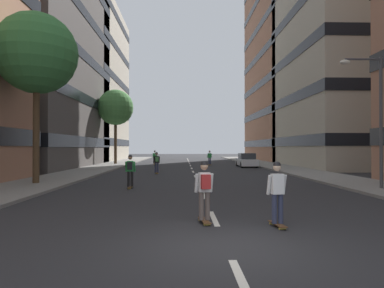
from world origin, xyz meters
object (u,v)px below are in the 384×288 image
Objects in this scene: street_tree_mid at (36,54)px; streetlamp_right at (374,108)px; skater_4 at (155,157)px; skater_0 at (210,157)px; skater_1 at (157,161)px; skater_3 at (130,169)px; skater_2 at (205,188)px; street_tree_near at (116,108)px; parked_car_near at (247,161)px; skater_5 at (277,191)px.

streetlamp_right is (17.83, -3.05, -3.38)m from street_tree_mid.
streetlamp_right is 29.32m from skater_4.
streetlamp_right reaches higher than skater_0.
skater_3 is (-0.64, -10.16, 0.00)m from skater_1.
skater_1 is at bearing 98.41° from skater_2.
street_tree_near is 13.25m from skater_0.
street_tree_mid is 24.48m from skater_4.
skater_0 is 1.00× the size of skater_3.
street_tree_near is 26.27m from skater_3.
street_tree_near is 23.29m from street_tree_mid.
street_tree_near reaches higher than parked_car_near.
skater_0 is 1.00× the size of skater_4.
skater_2 is at bearing -74.94° from street_tree_near.
street_tree_near is 5.19× the size of skater_2.
parked_car_near is at bearing -19.32° from street_tree_near.
street_tree_mid reaches higher than street_tree_near.
street_tree_near is (-15.42, 5.41, 6.42)m from parked_car_near.
street_tree_mid is 14.95m from skater_2.
parked_car_near is 21.35m from streetlamp_right.
skater_1 is at bearing -84.84° from skater_4.
skater_4 is at bearing 95.16° from skater_1.
skater_0 is at bearing 67.90° from skater_1.
skater_2 is 1.00× the size of skater_3.
street_tree_near is 36.08m from skater_5.
parked_car_near is 21.86m from skater_3.
skater_3 is (-12.24, 1.41, -3.12)m from streetlamp_right.
skater_2 is at bearing -68.08° from skater_3.
skater_1 and skater_4 have the same top height.
skater_1 and skater_2 have the same top height.
streetlamp_right is at bearing -83.44° from parked_car_near.
street_tree_mid reaches higher than streetlamp_right.
skater_5 is (1.95, -0.50, -0.03)m from skater_2.
skater_2 is (-6.45, -27.93, 0.32)m from parked_car_near.
street_tree_near reaches higher than skater_0.
skater_2 and skater_4 have the same top height.
skater_3 is (-6.07, -23.54, 0.03)m from skater_0.
skater_2 is at bearing -94.81° from skater_0.
streetlamp_right is 3.65× the size of skater_2.
parked_car_near is 0.45× the size of street_tree_mid.
streetlamp_right is at bearing -6.58° from skater_3.
skater_3 is 1.00× the size of skater_4.
skater_1 and skater_3 have the same top height.
streetlamp_right is at bearing -44.92° from skater_1.
streetlamp_right is at bearing -76.11° from skater_0.
skater_5 is (-6.91, -7.49, -3.15)m from streetlamp_right.
skater_3 and skater_5 have the same top height.
skater_0 is at bearing 133.11° from parked_car_near.
street_tree_near reaches higher than skater_1.
street_tree_near is 5.19× the size of skater_4.
street_tree_mid is at bearing 170.28° from streetlamp_right.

